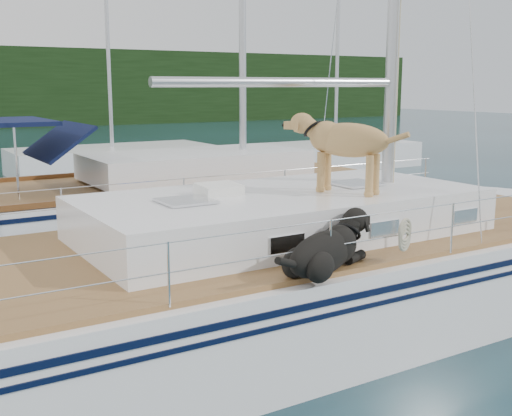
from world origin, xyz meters
TOP-DOWN VIEW (x-y plane):
  - ground at (0.00, 0.00)m, footprint 120.00×120.00m
  - main_sailboat at (0.10, -0.01)m, footprint 12.00×4.08m
  - neighbor_sailboat at (1.39, 5.96)m, footprint 11.00×3.50m
  - bg_boat_center at (4.00, 16.00)m, footprint 7.20×3.00m
  - bg_boat_east at (12.00, 13.00)m, footprint 6.40×3.00m

SIDE VIEW (x-z plane):
  - ground at x=0.00m, z-range 0.00..0.00m
  - bg_boat_center at x=4.00m, z-range -5.37..6.28m
  - bg_boat_east at x=12.00m, z-range -5.37..6.28m
  - neighbor_sailboat at x=1.39m, z-range -6.02..7.28m
  - main_sailboat at x=0.10m, z-range -6.32..7.69m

